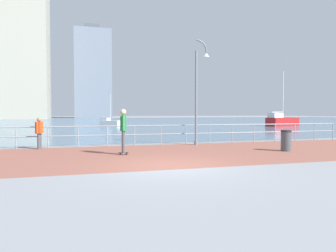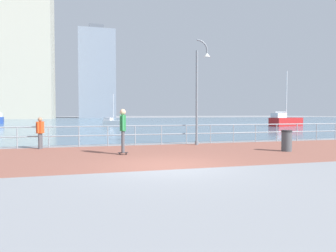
% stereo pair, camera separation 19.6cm
% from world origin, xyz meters
% --- Properties ---
extents(ground, '(220.00, 220.00, 0.00)m').
position_xyz_m(ground, '(0.00, 40.00, 0.00)').
color(ground, gray).
extents(brick_paving, '(28.00, 7.13, 0.01)m').
position_xyz_m(brick_paving, '(0.00, 2.92, 0.00)').
color(brick_paving, '#935647').
rests_on(brick_paving, ground).
extents(harbor_water, '(180.00, 88.00, 0.00)m').
position_xyz_m(harbor_water, '(0.00, 51.49, 0.00)').
color(harbor_water, slate).
rests_on(harbor_water, ground).
extents(waterfront_railing, '(25.25, 0.06, 1.04)m').
position_xyz_m(waterfront_railing, '(-0.00, 6.49, 0.72)').
color(waterfront_railing, '#8C99A3').
rests_on(waterfront_railing, ground).
extents(lamppost, '(0.82, 0.36, 5.51)m').
position_xyz_m(lamppost, '(3.32, 5.87, 3.05)').
color(lamppost, slate).
rests_on(lamppost, ground).
extents(skateboarder, '(0.41, 0.56, 1.84)m').
position_xyz_m(skateboarder, '(-1.07, 3.06, 1.12)').
color(skateboarder, black).
rests_on(skateboarder, ground).
extents(bystander, '(0.33, 0.55, 1.48)m').
position_xyz_m(bystander, '(-4.54, 6.14, 0.86)').
color(bystander, '#4C4C51').
rests_on(bystander, ground).
extents(trash_bin, '(0.46, 0.46, 0.93)m').
position_xyz_m(trash_bin, '(5.99, 2.26, 0.47)').
color(trash_bin, '#474C51').
rests_on(trash_bin, ground).
extents(sailboat_gray, '(2.81, 2.77, 4.23)m').
position_xyz_m(sailboat_gray, '(1.36, 33.23, 0.40)').
color(sailboat_gray, white).
rests_on(sailboat_gray, ground).
extents(sailboat_navy, '(5.18, 3.01, 6.95)m').
position_xyz_m(sailboat_navy, '(22.17, 24.68, 0.66)').
color(sailboat_navy, '#B21E1E').
rests_on(sailboat_navy, ground).
extents(tower_beige, '(16.79, 13.72, 38.99)m').
position_xyz_m(tower_beige, '(-18.85, 85.75, 18.66)').
color(tower_beige, '#B2AD99').
rests_on(tower_beige, ground).
extents(tower_slate, '(11.61, 11.15, 30.43)m').
position_xyz_m(tower_slate, '(2.16, 97.33, 14.38)').
color(tower_slate, slate).
rests_on(tower_slate, ground).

